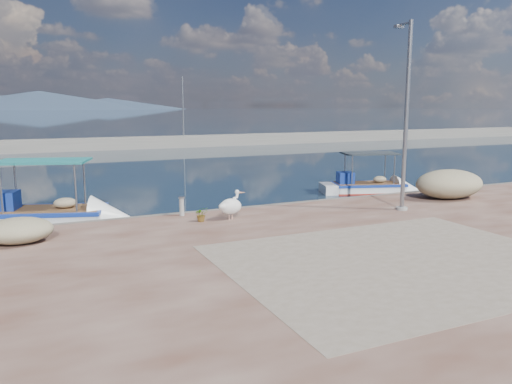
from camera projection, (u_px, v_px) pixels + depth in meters
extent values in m
plane|color=#162635|center=(308.00, 253.00, 15.21)|extent=(1400.00, 1400.00, 0.00)
cube|color=#522F23|center=(464.00, 322.00, 9.80)|extent=(44.00, 22.00, 0.50)
cube|color=gray|center=(401.00, 261.00, 12.85)|extent=(9.00, 7.00, 0.01)
cube|color=gray|center=(108.00, 144.00, 50.91)|extent=(120.00, 2.20, 1.20)
cylinder|color=gray|center=(183.00, 110.00, 53.62)|extent=(0.16, 0.16, 7.00)
cone|color=#28384C|center=(39.00, 100.00, 599.22)|extent=(280.00, 280.00, 22.00)
cone|color=#28384C|center=(108.00, 104.00, 632.86)|extent=(200.00, 200.00, 14.00)
cube|color=white|center=(47.00, 222.00, 19.03)|extent=(6.22, 3.68, 0.97)
cube|color=navy|center=(46.00, 210.00, 18.96)|extent=(4.67, 3.22, 0.14)
cube|color=maroon|center=(47.00, 223.00, 19.04)|extent=(4.66, 3.20, 0.12)
cube|color=navy|center=(5.00, 201.00, 18.72)|extent=(1.16, 1.16, 0.71)
cube|color=#1A6868|center=(43.00, 161.00, 18.63)|extent=(3.66, 2.76, 0.08)
cube|color=white|center=(368.00, 191.00, 25.91)|extent=(5.27, 3.08, 0.82)
cube|color=navy|center=(368.00, 184.00, 25.85)|extent=(3.95, 2.71, 0.12)
cube|color=maroon|center=(368.00, 192.00, 25.92)|extent=(3.94, 2.69, 0.10)
cube|color=navy|center=(345.00, 178.00, 25.64)|extent=(0.98, 0.98, 0.60)
cube|color=#232A2E|center=(370.00, 153.00, 25.57)|extent=(3.10, 2.32, 0.07)
cylinder|color=tan|center=(229.00, 216.00, 17.43)|extent=(0.03, 0.03, 0.26)
cylinder|color=tan|center=(232.00, 216.00, 17.51)|extent=(0.03, 0.03, 0.26)
ellipsoid|color=silver|center=(231.00, 207.00, 17.41)|extent=(0.87, 0.64, 0.56)
cylinder|color=silver|center=(236.00, 198.00, 17.51)|extent=(0.20, 0.14, 0.48)
sphere|color=silver|center=(237.00, 192.00, 17.49)|extent=(0.16, 0.16, 0.16)
cone|color=#D77F53|center=(241.00, 192.00, 17.61)|extent=(0.39, 0.16, 0.12)
cylinder|color=gray|center=(406.00, 118.00, 18.56)|extent=(0.16, 0.16, 7.00)
cylinder|color=gray|center=(402.00, 208.00, 19.15)|extent=(0.44, 0.44, 0.10)
cube|color=gray|center=(399.00, 27.00, 18.57)|extent=(0.35, 0.18, 0.12)
cylinder|color=gray|center=(182.00, 207.00, 18.07)|extent=(0.17, 0.17, 0.67)
cylinder|color=gray|center=(182.00, 198.00, 18.01)|extent=(0.23, 0.23, 0.06)
imported|color=#33722D|center=(201.00, 214.00, 17.17)|extent=(0.46, 0.40, 0.51)
ellipsoid|color=#B7AF87|center=(18.00, 231.00, 14.44)|extent=(1.92, 1.49, 0.75)
ellipsoid|color=#B7AF87|center=(449.00, 184.00, 21.46)|extent=(3.15, 2.25, 1.24)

